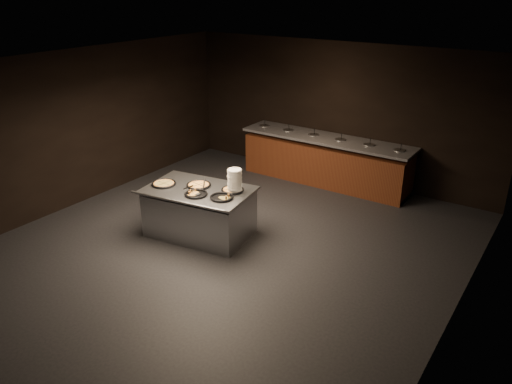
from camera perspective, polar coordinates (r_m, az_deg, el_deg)
room at (r=7.49m, az=-4.10°, el=2.93°), size 7.02×8.02×2.92m
salad_bar at (r=10.69m, az=7.86°, el=3.28°), size 3.70×0.83×1.18m
serving_counter at (r=8.48m, az=-6.46°, el=-2.35°), size 1.89×1.37×0.84m
plate_stack at (r=8.07m, az=-2.45°, el=1.28°), size 0.23×0.23×0.39m
pan_veggie_whole at (r=8.56m, az=-10.49°, el=0.94°), size 0.41×0.41×0.04m
pan_cheese_whole at (r=8.41m, az=-6.58°, el=0.80°), size 0.41×0.41×0.04m
pan_cheese_slices_a at (r=8.18m, az=-2.70°, el=0.25°), size 0.38×0.38×0.04m
pan_cheese_slices_b at (r=8.07m, az=-6.87°, el=-0.22°), size 0.37×0.37×0.04m
pan_veggie_slices at (r=7.92m, az=-3.94°, el=-0.59°), size 0.38×0.38×0.04m
server_left at (r=8.32m, az=-5.94°, el=0.96°), size 0.22×0.27×0.16m
server_right at (r=8.11m, az=-7.48°, el=0.31°), size 0.32×0.09×0.15m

